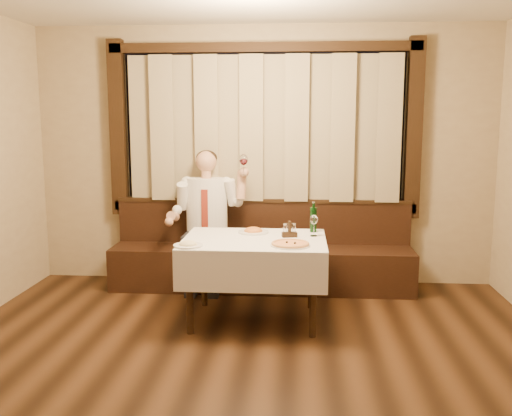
# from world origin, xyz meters

# --- Properties ---
(room) EXTENTS (5.01, 6.01, 2.81)m
(room) POSITION_xyz_m (-0.00, 0.97, 1.50)
(room) COLOR black
(room) RESTS_ON ground
(banquette) EXTENTS (3.20, 0.61, 0.94)m
(banquette) POSITION_xyz_m (0.00, 2.72, 0.31)
(banquette) COLOR black
(banquette) RESTS_ON ground
(dining_table) EXTENTS (1.27, 0.97, 0.76)m
(dining_table) POSITION_xyz_m (0.00, 1.70, 0.65)
(dining_table) COLOR black
(dining_table) RESTS_ON ground
(pizza) EXTENTS (0.34, 0.34, 0.04)m
(pizza) POSITION_xyz_m (0.32, 1.44, 0.77)
(pizza) COLOR white
(pizza) RESTS_ON dining_table
(pasta_red) EXTENTS (0.28, 0.28, 0.10)m
(pasta_red) POSITION_xyz_m (-0.03, 1.95, 0.80)
(pasta_red) COLOR white
(pasta_red) RESTS_ON dining_table
(pasta_cream) EXTENTS (0.25, 0.25, 0.08)m
(pasta_cream) POSITION_xyz_m (-0.53, 1.35, 0.79)
(pasta_cream) COLOR white
(pasta_cream) RESTS_ON dining_table
(green_bottle) EXTENTS (0.06, 0.06, 0.29)m
(green_bottle) POSITION_xyz_m (0.53, 2.04, 0.88)
(green_bottle) COLOR #0E4111
(green_bottle) RESTS_ON dining_table
(table_wine_glass) EXTENTS (0.07, 0.07, 0.20)m
(table_wine_glass) POSITION_xyz_m (0.53, 1.85, 0.90)
(table_wine_glass) COLOR white
(table_wine_glass) RESTS_ON dining_table
(cruet_caddy) EXTENTS (0.14, 0.10, 0.14)m
(cruet_caddy) POSITION_xyz_m (0.31, 1.79, 0.81)
(cruet_caddy) COLOR black
(cruet_caddy) RESTS_ON dining_table
(seated_man) EXTENTS (0.83, 0.62, 1.48)m
(seated_man) POSITION_xyz_m (-0.58, 2.63, 0.85)
(seated_man) COLOR black
(seated_man) RESTS_ON ground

